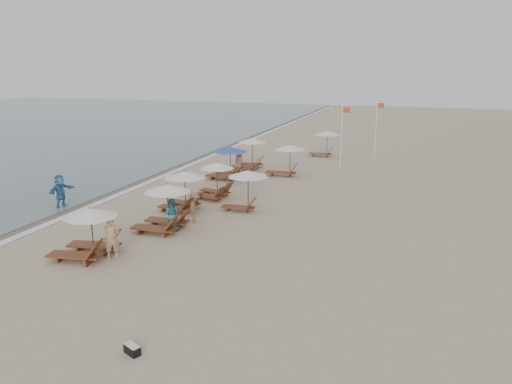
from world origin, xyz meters
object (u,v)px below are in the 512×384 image
(inland_station_2, at_px, (324,141))
(inland_station_1, at_px, (286,158))
(lounger_station_1, at_px, (163,209))
(lounger_station_2, at_px, (182,190))
(beachgoer_near, at_px, (112,238))
(lounger_station_0, at_px, (86,235))
(lounger_station_3, at_px, (213,181))
(waterline_walker, at_px, (60,191))
(beachgoer_far_b, at_px, (239,162))
(inland_station_0, at_px, (244,185))
(flag_pole_near, at_px, (342,133))
(duffel_bag, at_px, (132,349))
(lounger_station_4, at_px, (227,163))
(beachgoer_mid_a, at_px, (172,214))
(lounger_station_5, at_px, (249,155))
(beachgoer_mid_b, at_px, (195,208))

(inland_station_2, bearing_deg, inland_station_1, -97.23)
(lounger_station_1, height_order, lounger_station_2, lounger_station_1)
(inland_station_1, height_order, beachgoer_near, inland_station_1)
(lounger_station_0, bearing_deg, lounger_station_3, 83.60)
(waterline_walker, bearing_deg, beachgoer_far_b, -20.26)
(inland_station_0, xyz_separation_m, flag_pole_near, (3.05, 13.18, 1.22))
(lounger_station_2, bearing_deg, duffel_bag, -68.38)
(lounger_station_1, xyz_separation_m, inland_station_2, (3.38, 22.02, 0.33))
(beachgoer_near, bearing_deg, lounger_station_0, 151.40)
(lounger_station_0, xyz_separation_m, inland_station_0, (3.81, 8.32, 0.49))
(lounger_station_3, bearing_deg, waterline_walker, -147.30)
(lounger_station_1, height_order, waterline_walker, lounger_station_1)
(lounger_station_1, distance_m, beachgoer_near, 3.84)
(inland_station_1, relative_size, flag_pole_near, 0.59)
(lounger_station_2, xyz_separation_m, lounger_station_4, (-0.60, 7.93, -0.03))
(inland_station_0, xyz_separation_m, waterline_walker, (-9.83, -2.72, -0.51))
(lounger_station_1, relative_size, duffel_bag, 4.97)
(lounger_station_3, height_order, duffel_bag, lounger_station_3)
(beachgoer_mid_a, height_order, flag_pole_near, flag_pole_near)
(lounger_station_5, bearing_deg, beachgoer_far_b, -94.79)
(beachgoer_near, relative_size, beachgoer_mid_b, 1.14)
(beachgoer_mid_b, distance_m, duffel_bag, 11.59)
(lounger_station_1, bearing_deg, beachgoer_mid_b, 60.59)
(inland_station_1, bearing_deg, lounger_station_0, -101.62)
(lounger_station_0, height_order, inland_station_2, inland_station_2)
(waterline_walker, bearing_deg, lounger_station_5, -17.52)
(waterline_walker, bearing_deg, lounger_station_4, -23.72)
(beachgoer_mid_b, relative_size, duffel_bag, 2.84)
(lounger_station_4, height_order, lounger_station_5, lounger_station_5)
(inland_station_2, relative_size, waterline_walker, 1.43)
(beachgoer_far_b, relative_size, duffel_bag, 3.03)
(beachgoer_mid_b, bearing_deg, lounger_station_0, 145.65)
(lounger_station_1, xyz_separation_m, inland_station_0, (2.52, 4.35, 0.40))
(lounger_station_4, relative_size, beachgoer_mid_b, 1.81)
(lounger_station_0, bearing_deg, beachgoer_near, 7.23)
(inland_station_2, bearing_deg, flag_pole_near, -64.09)
(lounger_station_0, bearing_deg, beachgoer_far_b, 89.58)
(lounger_station_3, bearing_deg, beachgoer_far_b, 98.39)
(lounger_station_3, relative_size, duffel_bag, 4.58)
(lounger_station_4, xyz_separation_m, lounger_station_5, (0.34, 3.60, 0.01))
(lounger_station_3, relative_size, beachgoer_mid_b, 1.61)
(beachgoer_near, relative_size, flag_pole_near, 0.37)
(inland_station_2, distance_m, beachgoer_near, 26.11)
(lounger_station_5, height_order, flag_pole_near, flag_pole_near)
(inland_station_0, bearing_deg, beachgoer_far_b, 112.68)
(lounger_station_3, xyz_separation_m, flag_pole_near, (5.71, 11.30, 1.66))
(inland_station_1, relative_size, waterline_walker, 1.51)
(lounger_station_3, relative_size, flag_pole_near, 0.52)
(lounger_station_1, xyz_separation_m, inland_station_1, (2.29, 13.44, 0.24))
(beachgoer_far_b, bearing_deg, inland_station_0, -124.35)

